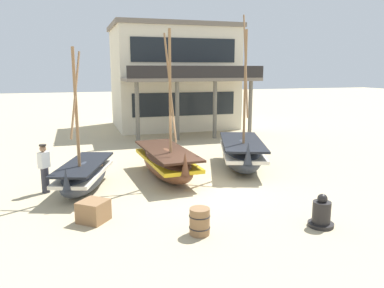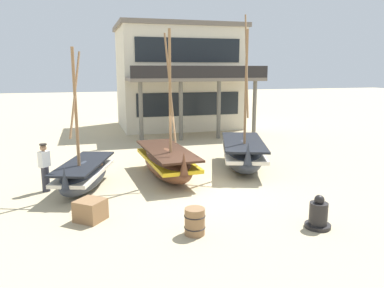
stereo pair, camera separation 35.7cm
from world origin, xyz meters
The scene contains 9 objects.
ground_plane centered at (0.00, 0.00, 0.00)m, with size 120.00×120.00×0.00m, color tan.
fishing_boat_near_left centered at (-3.96, 0.90, 0.56)m, with size 2.31×3.79×4.86m.
fishing_boat_centre_large centered at (-0.84, 1.61, 0.63)m, with size 1.77×4.57×5.57m.
fishing_boat_far_right centered at (2.55, 2.05, 0.67)m, with size 2.97×4.77×6.36m.
fisherman_by_hull centered at (-5.24, 1.06, 0.83)m, with size 0.41×0.41×1.68m.
capstan_winch centered at (2.03, -4.18, 0.35)m, with size 0.69×0.69×0.91m.
wooden_barrel centered at (-1.26, -3.69, 0.35)m, with size 0.56×0.56×0.70m.
cargo_crate centered at (-3.80, -2.01, 0.30)m, with size 0.71×0.71×0.59m, color olive.
harbor_building_main centered at (2.80, 14.63, 3.61)m, with size 8.59×9.24×7.21m.
Camera 2 is at (-3.79, -12.38, 4.17)m, focal length 35.33 mm.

